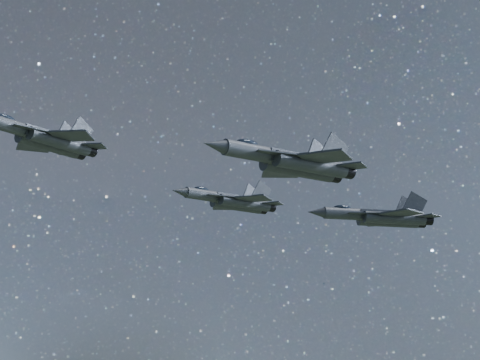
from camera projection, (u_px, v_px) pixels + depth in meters
jet_lead at (44, 138)px, 72.41m from camera, size 15.14×10.19×3.82m
jet_left at (233, 201)px, 91.71m from camera, size 15.22×10.86×3.89m
jet_right at (293, 162)px, 64.50m from camera, size 15.89×11.31×4.05m
jet_slot at (381, 217)px, 96.01m from camera, size 17.39×11.49×4.44m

